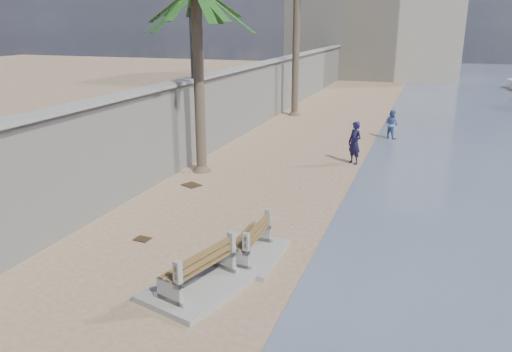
# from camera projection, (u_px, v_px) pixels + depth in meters

# --- Properties ---
(ground_plane) EXTENTS (140.00, 140.00, 0.00)m
(ground_plane) POSITION_uv_depth(u_px,v_px,m) (162.00, 336.00, 9.76)
(ground_plane) COLOR #9C7C5F
(seawall) EXTENTS (0.45, 70.00, 3.50)m
(seawall) POSITION_uv_depth(u_px,v_px,m) (254.00, 97.00, 28.93)
(seawall) COLOR gray
(seawall) RESTS_ON ground_plane
(wall_cap) EXTENTS (0.80, 70.00, 0.12)m
(wall_cap) POSITION_uv_depth(u_px,v_px,m) (254.00, 65.00, 28.40)
(wall_cap) COLOR gray
(wall_cap) RESTS_ON seawall
(end_building) EXTENTS (18.00, 12.00, 14.00)m
(end_building) POSITION_uv_depth(u_px,v_px,m) (377.00, 12.00, 55.23)
(end_building) COLOR #B7AA93
(end_building) RESTS_ON ground_plane
(bench_near) EXTENTS (1.59, 2.31, 0.96)m
(bench_near) POSITION_uv_depth(u_px,v_px,m) (249.00, 242.00, 12.94)
(bench_near) COLOR gray
(bench_near) RESTS_ON ground_plane
(bench_far) EXTENTS (2.33, 2.89, 1.05)m
(bench_far) POSITION_uv_depth(u_px,v_px,m) (198.00, 271.00, 11.35)
(bench_far) COLOR gray
(bench_far) RESTS_ON ground_plane
(streetlight) EXTENTS (0.28, 0.28, 5.12)m
(streetlight) POSITION_uv_depth(u_px,v_px,m) (190.00, 3.00, 20.24)
(streetlight) COLOR #2D2D33
(streetlight) RESTS_ON wall_cap
(person_a) EXTENTS (0.93, 0.88, 2.13)m
(person_a) POSITION_uv_depth(u_px,v_px,m) (355.00, 140.00, 21.40)
(person_a) COLOR #161439
(person_a) RESTS_ON ground_plane
(person_b) EXTENTS (1.03, 0.97, 1.69)m
(person_b) POSITION_uv_depth(u_px,v_px,m) (392.00, 123.00, 26.19)
(person_b) COLOR #4D639F
(person_b) RESTS_ON ground_plane
(debris_c) EXTENTS (0.83, 0.77, 0.03)m
(debris_c) POSITION_uv_depth(u_px,v_px,m) (192.00, 185.00, 18.79)
(debris_c) COLOR #382616
(debris_c) RESTS_ON ground_plane
(debris_d) EXTENTS (0.46, 0.38, 0.03)m
(debris_d) POSITION_uv_depth(u_px,v_px,m) (142.00, 239.00, 14.11)
(debris_d) COLOR #382616
(debris_d) RESTS_ON ground_plane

